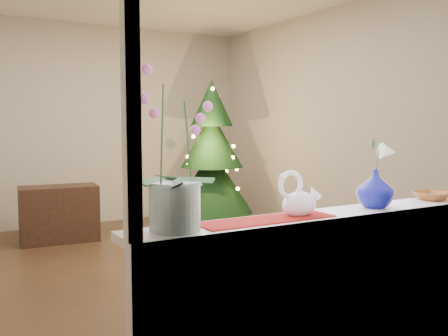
{
  "coord_description": "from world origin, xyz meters",
  "views": [
    {
      "loc": [
        -1.72,
        -4.31,
        1.39
      ],
      "look_at": [
        -0.06,
        -1.4,
        1.08
      ],
      "focal_mm": 40.0,
      "sensor_mm": 36.0,
      "label": 1
    }
  ],
  "objects_px": {
    "orchid_pot": "(174,149)",
    "swan": "(299,194)",
    "amber_dish": "(432,197)",
    "paperweight": "(374,201)",
    "xmas_tree": "(212,155)",
    "blue_vase": "(375,186)",
    "side_table": "(59,214)"
  },
  "relations": [
    {
      "from": "blue_vase",
      "to": "side_table",
      "type": "distance_m",
      "value": 4.14
    },
    {
      "from": "xmas_tree",
      "to": "amber_dish",
      "type": "bearing_deg",
      "value": -97.36
    },
    {
      "from": "swan",
      "to": "blue_vase",
      "type": "distance_m",
      "value": 0.52
    },
    {
      "from": "swan",
      "to": "blue_vase",
      "type": "relative_size",
      "value": 1.06
    },
    {
      "from": "blue_vase",
      "to": "xmas_tree",
      "type": "height_order",
      "value": "xmas_tree"
    },
    {
      "from": "blue_vase",
      "to": "xmas_tree",
      "type": "distance_m",
      "value": 3.81
    },
    {
      "from": "amber_dish",
      "to": "xmas_tree",
      "type": "bearing_deg",
      "value": 82.64
    },
    {
      "from": "xmas_tree",
      "to": "swan",
      "type": "bearing_deg",
      "value": -112.06
    },
    {
      "from": "orchid_pot",
      "to": "swan",
      "type": "height_order",
      "value": "orchid_pot"
    },
    {
      "from": "side_table",
      "to": "orchid_pot",
      "type": "bearing_deg",
      "value": -89.13
    },
    {
      "from": "paperweight",
      "to": "blue_vase",
      "type": "bearing_deg",
      "value": 36.78
    },
    {
      "from": "blue_vase",
      "to": "amber_dish",
      "type": "bearing_deg",
      "value": 1.87
    },
    {
      "from": "swan",
      "to": "paperweight",
      "type": "relative_size",
      "value": 3.41
    },
    {
      "from": "swan",
      "to": "xmas_tree",
      "type": "distance_m",
      "value": 3.97
    },
    {
      "from": "orchid_pot",
      "to": "amber_dish",
      "type": "bearing_deg",
      "value": 0.2
    },
    {
      "from": "orchid_pot",
      "to": "paperweight",
      "type": "height_order",
      "value": "orchid_pot"
    },
    {
      "from": "orchid_pot",
      "to": "xmas_tree",
      "type": "height_order",
      "value": "xmas_tree"
    },
    {
      "from": "orchid_pot",
      "to": "xmas_tree",
      "type": "xyz_separation_m",
      "value": [
        2.16,
        3.67,
        -0.31
      ]
    },
    {
      "from": "blue_vase",
      "to": "side_table",
      "type": "height_order",
      "value": "blue_vase"
    },
    {
      "from": "xmas_tree",
      "to": "blue_vase",
      "type": "bearing_deg",
      "value": -104.77
    },
    {
      "from": "blue_vase",
      "to": "amber_dish",
      "type": "height_order",
      "value": "blue_vase"
    },
    {
      "from": "orchid_pot",
      "to": "amber_dish",
      "type": "xyz_separation_m",
      "value": [
        1.69,
        0.01,
        -0.33
      ]
    },
    {
      "from": "paperweight",
      "to": "xmas_tree",
      "type": "bearing_deg",
      "value": 74.97
    },
    {
      "from": "orchid_pot",
      "to": "blue_vase",
      "type": "height_order",
      "value": "orchid_pot"
    },
    {
      "from": "blue_vase",
      "to": "side_table",
      "type": "relative_size",
      "value": 0.28
    },
    {
      "from": "xmas_tree",
      "to": "side_table",
      "type": "xyz_separation_m",
      "value": [
        -1.86,
        0.3,
        -0.64
      ]
    },
    {
      "from": "amber_dish",
      "to": "xmas_tree",
      "type": "xyz_separation_m",
      "value": [
        0.47,
        3.67,
        0.02
      ]
    },
    {
      "from": "amber_dish",
      "to": "blue_vase",
      "type": "bearing_deg",
      "value": -178.13
    },
    {
      "from": "blue_vase",
      "to": "amber_dish",
      "type": "xyz_separation_m",
      "value": [
        0.5,
        0.02,
        -0.1
      ]
    },
    {
      "from": "swan",
      "to": "side_table",
      "type": "bearing_deg",
      "value": 72.47
    },
    {
      "from": "swan",
      "to": "amber_dish",
      "type": "bearing_deg",
      "value": -22.27
    },
    {
      "from": "xmas_tree",
      "to": "paperweight",
      "type": "bearing_deg",
      "value": -105.03
    }
  ]
}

